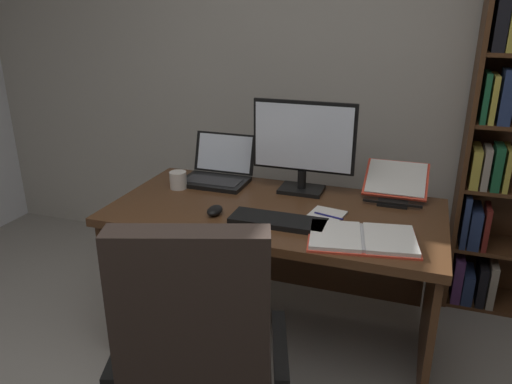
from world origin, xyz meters
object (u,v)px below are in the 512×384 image
at_px(laptop, 218,172).
at_px(computer_mouse, 215,210).
at_px(office_chair, 199,378).
at_px(coffee_mug, 178,180).
at_px(desk, 279,241).
at_px(open_binder, 362,238).
at_px(keyboard, 278,221).
at_px(monitor, 303,146).
at_px(reading_stand_with_book, 396,182).
at_px(notepad, 324,217).
at_px(pen, 329,216).

height_order(laptop, computer_mouse, laptop).
height_order(office_chair, coffee_mug, office_chair).
height_order(desk, open_binder, open_binder).
height_order(keyboard, coffee_mug, coffee_mug).
distance_m(monitor, reading_stand_with_book, 0.49).
bearing_deg(notepad, coffee_mug, 170.33).
bearing_deg(laptop, desk, -25.31).
height_order(open_binder, notepad, open_binder).
bearing_deg(notepad, reading_stand_with_book, 53.71).
height_order(notepad, coffee_mug, coffee_mug).
bearing_deg(reading_stand_with_book, office_chair, -114.65).
distance_m(monitor, computer_mouse, 0.57).
xyz_separation_m(office_chair, notepad, (0.26, 0.79, 0.31)).
relative_size(computer_mouse, coffee_mug, 1.17).
bearing_deg(laptop, keyboard, -42.59).
bearing_deg(reading_stand_with_book, laptop, -175.92).
height_order(laptop, coffee_mug, laptop).
bearing_deg(coffee_mug, computer_mouse, -38.99).
height_order(office_chair, pen, office_chair).
distance_m(reading_stand_with_book, notepad, 0.47).
bearing_deg(computer_mouse, office_chair, -71.55).
bearing_deg(laptop, open_binder, -29.81).
height_order(office_chair, notepad, office_chair).
relative_size(office_chair, laptop, 3.04).
bearing_deg(office_chair, laptop, 91.01).
bearing_deg(pen, office_chair, -109.43).
bearing_deg(monitor, notepad, -59.31).
xyz_separation_m(notepad, pen, (0.02, 0.00, 0.01)).
distance_m(office_chair, pen, 0.90).
distance_m(computer_mouse, open_binder, 0.67).
bearing_deg(computer_mouse, coffee_mug, 141.01).
bearing_deg(keyboard, office_chair, -96.64).
bearing_deg(monitor, desk, -107.90).
xyz_separation_m(laptop, computer_mouse, (0.17, -0.43, -0.03)).
bearing_deg(office_chair, monitor, 67.28).
bearing_deg(keyboard, laptop, 137.41).
xyz_separation_m(keyboard, coffee_mug, (-0.62, 0.26, 0.03)).
xyz_separation_m(keyboard, pen, (0.20, 0.12, 0.00)).
bearing_deg(reading_stand_with_book, notepad, -126.29).
height_order(monitor, laptop, monitor).
relative_size(keyboard, pen, 3.00).
distance_m(pen, coffee_mug, 0.83).
xyz_separation_m(laptop, open_binder, (0.84, -0.48, -0.04)).
relative_size(computer_mouse, reading_stand_with_book, 0.34).
distance_m(laptop, pen, 0.74).
xyz_separation_m(office_chair, coffee_mug, (-0.54, 0.93, 0.35)).
bearing_deg(keyboard, computer_mouse, 180.00).
relative_size(desk, monitor, 2.97).
distance_m(open_binder, pen, 0.24).
relative_size(computer_mouse, notepad, 0.50).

